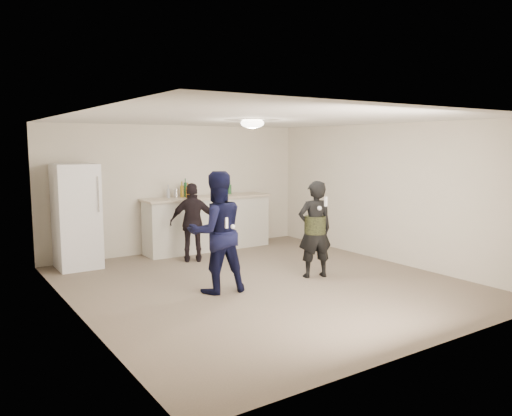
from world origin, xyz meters
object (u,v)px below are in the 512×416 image
fridge (77,216)px  shaker (176,193)px  counter (208,224)px  man (217,232)px  woman (315,229)px  spectator (193,223)px

fridge → shaker: 1.99m
counter → man: (-1.28, -2.66, 0.35)m
counter → woman: 2.86m
fridge → counter: bearing=1.6°
counter → fridge: fridge is taller
counter → spectator: spectator is taller
woman → spectator: bearing=-45.0°
fridge → shaker: fridge is taller
counter → man: 2.97m
shaker → man: bearing=-103.1°
shaker → man: man is taller
counter → woman: (0.43, -2.81, 0.25)m
spectator → man: bearing=99.1°
man → woman: size_ratio=1.13×
man → spectator: 1.99m
woman → spectator: (-1.14, 2.05, -0.06)m
shaker → counter: bearing=-12.1°
woman → shaker: bearing=-54.2°
counter → man: size_ratio=1.48×
counter → spectator: (-0.71, -0.76, 0.19)m
fridge → spectator: (1.88, -0.69, -0.18)m
woman → counter: bearing=-65.3°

